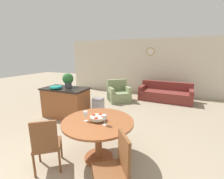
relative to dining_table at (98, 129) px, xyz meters
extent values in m
cube|color=beige|center=(-0.26, 5.43, 0.75)|extent=(8.00, 0.06, 2.70)
cylinder|color=tan|center=(0.13, 5.39, 1.49)|extent=(0.39, 0.02, 0.39)
cylinder|color=white|center=(0.13, 5.38, 1.49)|extent=(0.31, 0.01, 0.31)
cylinder|color=brown|center=(0.00, 0.00, -0.58)|extent=(0.54, 0.54, 0.04)
cylinder|color=brown|center=(0.00, 0.00, -0.21)|extent=(0.13, 0.13, 0.70)
cylinder|color=brown|center=(0.00, 0.00, 0.16)|extent=(1.28, 1.28, 0.03)
cylinder|color=brown|center=(-0.97, -0.48, -0.39)|extent=(0.04, 0.04, 0.41)
cylinder|color=brown|center=(-0.66, -0.25, -0.39)|extent=(0.04, 0.04, 0.41)
cylinder|color=brown|center=(-0.74, -0.79, -0.39)|extent=(0.04, 0.04, 0.41)
cylinder|color=brown|center=(-0.43, -0.56, -0.39)|extent=(0.04, 0.04, 0.41)
cube|color=brown|center=(-0.70, -0.52, -0.17)|extent=(0.59, 0.59, 0.05)
cube|color=brown|center=(-0.59, -0.67, 0.10)|extent=(0.33, 0.26, 0.49)
cylinder|color=brown|center=(0.25, -0.66, -0.39)|extent=(0.04, 0.04, 0.41)
cylinder|color=brown|center=(0.56, -0.43, -0.39)|extent=(0.04, 0.04, 0.41)
cube|color=brown|center=(0.52, -0.70, -0.17)|extent=(0.59, 0.59, 0.05)
cube|color=brown|center=(0.67, -0.59, 0.10)|extent=(0.26, 0.33, 0.49)
cylinder|color=#B7B29E|center=(0.00, 0.00, 0.19)|extent=(0.11, 0.11, 0.03)
cylinder|color=#B7B29E|center=(0.00, 0.00, 0.23)|extent=(0.28, 0.28, 0.05)
sphere|color=#B73323|center=(0.10, 0.01, 0.24)|extent=(0.08, 0.08, 0.08)
sphere|color=#B73323|center=(0.00, 0.10, 0.24)|extent=(0.08, 0.08, 0.08)
sphere|color=#B73323|center=(-0.10, 0.02, 0.24)|extent=(0.08, 0.08, 0.08)
sphere|color=#B73323|center=(0.01, -0.10, 0.24)|extent=(0.08, 0.08, 0.08)
cylinder|color=silver|center=(-0.19, -0.10, 0.18)|extent=(0.06, 0.06, 0.01)
cylinder|color=silver|center=(-0.19, -0.10, 0.23)|extent=(0.01, 0.01, 0.10)
cylinder|color=silver|center=(-0.19, -0.10, 0.32)|extent=(0.07, 0.07, 0.08)
cylinder|color=silver|center=(0.18, -0.12, 0.18)|extent=(0.06, 0.06, 0.01)
cylinder|color=silver|center=(0.18, -0.12, 0.23)|extent=(0.01, 0.01, 0.10)
cylinder|color=silver|center=(0.18, -0.12, 0.32)|extent=(0.07, 0.07, 0.08)
cube|color=brown|center=(-1.86, 1.42, -0.15)|extent=(1.35, 0.71, 0.89)
cube|color=black|center=(-1.86, 1.42, 0.31)|extent=(1.41, 0.77, 0.04)
cylinder|color=teal|center=(-2.05, 1.25, 0.34)|extent=(0.13, 0.13, 0.02)
cylinder|color=teal|center=(-2.05, 1.25, 0.38)|extent=(0.36, 0.36, 0.05)
cylinder|color=#4C4C51|center=(-1.85, 1.58, 0.40)|extent=(0.21, 0.21, 0.14)
sphere|color=#2D6B33|center=(-1.85, 1.58, 0.60)|extent=(0.34, 0.34, 0.34)
cube|color=#9E9EA3|center=(-0.85, 1.67, -0.31)|extent=(0.30, 0.26, 0.57)
cube|color=gray|center=(-0.85, 1.67, 0.01)|extent=(0.29, 0.25, 0.08)
cube|color=maroon|center=(0.97, 4.37, -0.39)|extent=(2.19, 1.07, 0.42)
cube|color=maroon|center=(1.00, 4.73, 0.00)|extent=(2.14, 0.36, 0.36)
cube|color=maroon|center=(-0.01, 4.45, -0.31)|extent=(0.22, 0.85, 0.58)
cube|color=maroon|center=(1.96, 4.30, -0.31)|extent=(0.22, 0.85, 0.58)
cube|color=gray|center=(-0.85, 3.61, -0.40)|extent=(1.17, 1.16, 0.40)
cube|color=gray|center=(-1.04, 3.86, 0.04)|extent=(0.80, 0.65, 0.48)
cube|color=gray|center=(-1.15, 3.39, -0.29)|extent=(0.55, 0.67, 0.62)
cube|color=gray|center=(-0.56, 3.83, -0.29)|extent=(0.55, 0.67, 0.62)
camera|label=1|loc=(1.16, -2.22, 1.32)|focal=24.00mm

